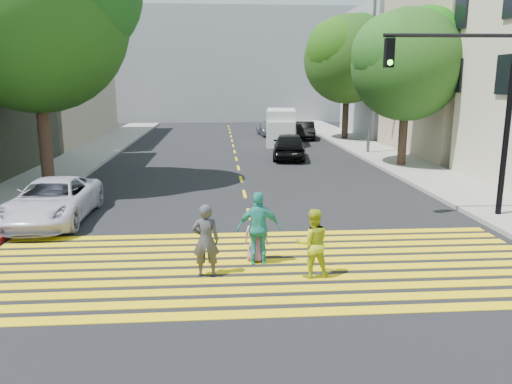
{
  "coord_description": "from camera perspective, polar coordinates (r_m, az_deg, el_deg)",
  "views": [
    {
      "loc": [
        -0.95,
        -9.73,
        4.22
      ],
      "look_at": [
        0.0,
        3.0,
        1.4
      ],
      "focal_mm": 35.0,
      "sensor_mm": 36.0,
      "label": 1
    }
  ],
  "objects": [
    {
      "name": "backdrop_block",
      "position": [
        57.77,
        -3.41,
        14.2
      ],
      "size": [
        30.0,
        8.0,
        12.0
      ],
      "primitive_type": "cube",
      "color": "gray",
      "rests_on": "ground"
    },
    {
      "name": "building_left_tan",
      "position": [
        40.63,
        -26.65,
        12.27
      ],
      "size": [
        12.0,
        16.0,
        10.0
      ],
      "primitive_type": "cube",
      "color": "tan",
      "rests_on": "ground"
    },
    {
      "name": "dark_car_parked",
      "position": [
        38.14,
        5.59,
        7.02
      ],
      "size": [
        1.79,
        4.07,
        1.3
      ],
      "primitive_type": "imported",
      "rotation": [
        0.0,
        0.0,
        -0.11
      ],
      "color": "black",
      "rests_on": "ground"
    },
    {
      "name": "sidewalk_left",
      "position": [
        32.88,
        -17.55,
        4.63
      ],
      "size": [
        3.0,
        40.0,
        0.15
      ],
      "primitive_type": "cube",
      "color": "gray",
      "rests_on": "ground"
    },
    {
      "name": "pedestrian_woman",
      "position": [
        11.03,
        6.48,
        -5.83
      ],
      "size": [
        0.78,
        0.62,
        1.55
      ],
      "primitive_type": "imported",
      "rotation": [
        0.0,
        0.0,
        3.19
      ],
      "color": "#B0C01B",
      "rests_on": "ground"
    },
    {
      "name": "sidewalk_right",
      "position": [
        26.8,
        16.47,
        3.04
      ],
      "size": [
        3.0,
        60.0,
        0.15
      ],
      "primitive_type": "cube",
      "color": "gray",
      "rests_on": "ground"
    },
    {
      "name": "tree_right_near",
      "position": [
        26.09,
        17.06,
        14.35
      ],
      "size": [
        6.3,
        6.0,
        7.87
      ],
      "rotation": [
        0.0,
        0.0,
        0.12
      ],
      "color": "black",
      "rests_on": "ground"
    },
    {
      "name": "dark_car_near",
      "position": [
        28.07,
        3.81,
        5.32
      ],
      "size": [
        2.34,
        4.6,
        1.5
      ],
      "primitive_type": "imported",
      "rotation": [
        0.0,
        0.0,
        3.01
      ],
      "color": "black",
      "rests_on": "ground"
    },
    {
      "name": "silver_car",
      "position": [
        40.44,
        1.6,
        7.32
      ],
      "size": [
        2.07,
        4.34,
        1.22
      ],
      "primitive_type": "imported",
      "rotation": [
        0.0,
        0.0,
        3.23
      ],
      "color": "gray",
      "rests_on": "ground"
    },
    {
      "name": "building_right_tan",
      "position": [
        32.87,
        25.43,
        12.64
      ],
      "size": [
        10.0,
        10.0,
        10.0
      ],
      "primitive_type": "cube",
      "color": "tan",
      "rests_on": "ground"
    },
    {
      "name": "building_right_grey",
      "position": [
        42.82,
        18.09,
        12.9
      ],
      "size": [
        10.0,
        10.0,
        10.0
      ],
      "primitive_type": "cube",
      "color": "gray",
      "rests_on": "ground"
    },
    {
      "name": "traffic_signal",
      "position": [
        16.55,
        23.74,
        10.13
      ],
      "size": [
        4.05,
        0.35,
        5.94
      ],
      "rotation": [
        0.0,
        0.0,
        -0.03
      ],
      "color": "black",
      "rests_on": "ground"
    },
    {
      "name": "tree_left",
      "position": [
        21.87,
        -23.85,
        18.7
      ],
      "size": [
        8.98,
        8.58,
        10.35
      ],
      "rotation": [
        0.0,
        0.0,
        -0.22
      ],
      "color": "#3F301E",
      "rests_on": "ground"
    },
    {
      "name": "ground",
      "position": [
        10.65,
        1.22,
        -10.89
      ],
      "size": [
        120.0,
        120.0,
        0.0
      ],
      "primitive_type": "plane",
      "color": "black"
    },
    {
      "name": "pedestrian_child",
      "position": [
        11.95,
        0.0,
        -5.14
      ],
      "size": [
        0.69,
        0.55,
        1.22
      ],
      "primitive_type": "imported",
      "rotation": [
        0.0,
        0.0,
        2.82
      ],
      "color": "#C06DA4",
      "rests_on": "ground"
    },
    {
      "name": "tree_right_far",
      "position": [
        37.63,
        10.51,
        15.19
      ],
      "size": [
        8.32,
        8.32,
        9.11
      ],
      "rotation": [
        0.0,
        0.0,
        0.43
      ],
      "color": "black",
      "rests_on": "ground"
    },
    {
      "name": "curb_red",
      "position": [
        17.33,
        -24.23,
        -2.49
      ],
      "size": [
        0.2,
        8.0,
        0.16
      ],
      "primitive_type": "cube",
      "color": "maroon",
      "rests_on": "ground"
    },
    {
      "name": "pedestrian_man",
      "position": [
        11.06,
        -5.77,
        -5.52
      ],
      "size": [
        0.6,
        0.39,
        1.64
      ],
      "primitive_type": "imported",
      "rotation": [
        0.0,
        0.0,
        3.14
      ],
      "color": "#3A3A41",
      "rests_on": "ground"
    },
    {
      "name": "white_van",
      "position": [
        34.67,
        2.86,
        7.32
      ],
      "size": [
        2.46,
        5.22,
        2.37
      ],
      "rotation": [
        0.0,
        0.0,
        -0.12
      ],
      "color": "silver",
      "rests_on": "ground"
    },
    {
      "name": "pedestrian_extra",
      "position": [
        11.73,
        0.33,
        -4.15
      ],
      "size": [
        1.03,
        0.45,
        1.74
      ],
      "primitive_type": "imported",
      "rotation": [
        0.0,
        0.0,
        3.17
      ],
      "color": "teal",
      "rests_on": "ground"
    },
    {
      "name": "white_sedan",
      "position": [
        16.58,
        -22.22,
        -0.92
      ],
      "size": [
        2.19,
        4.7,
        1.3
      ],
      "primitive_type": "imported",
      "rotation": [
        0.0,
        0.0,
        -0.01
      ],
      "color": "silver",
      "rests_on": "ground"
    },
    {
      "name": "crosswalk",
      "position": [
        11.83,
        0.63,
        -8.42
      ],
      "size": [
        13.4,
        5.3,
        0.01
      ],
      "color": "yellow",
      "rests_on": "ground"
    },
    {
      "name": "lane_line",
      "position": [
        32.52,
        -2.55,
        4.99
      ],
      "size": [
        0.12,
        34.4,
        0.01
      ],
      "color": "yellow",
      "rests_on": "ground"
    },
    {
      "name": "street_lamp",
      "position": [
        30.22,
        12.76,
        14.84
      ],
      "size": [
        2.21,
        0.69,
        9.81
      ],
      "rotation": [
        0.0,
        0.0,
        -0.22
      ],
      "color": "#555861",
      "rests_on": "ground"
    }
  ]
}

